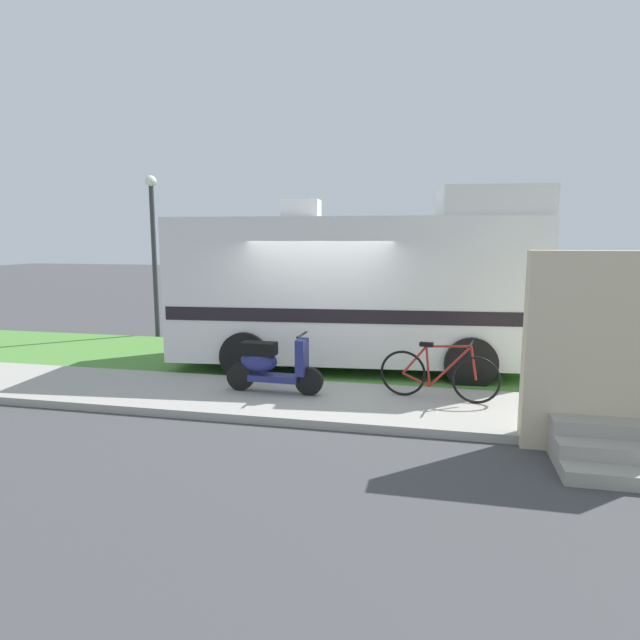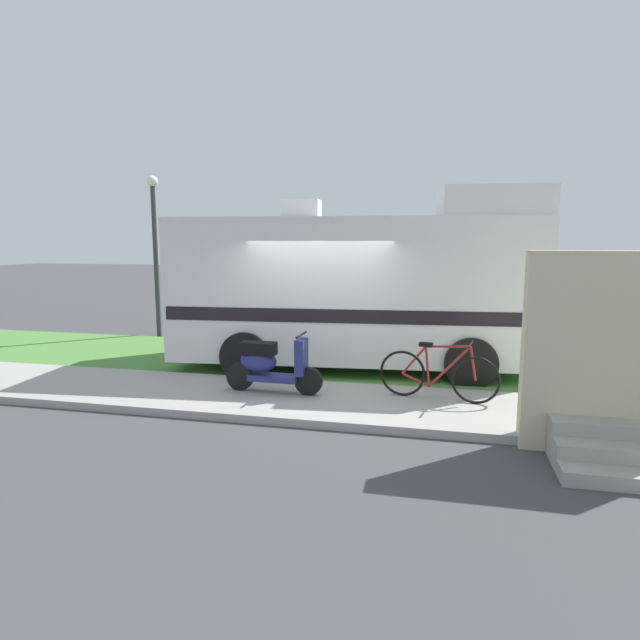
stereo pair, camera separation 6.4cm
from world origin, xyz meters
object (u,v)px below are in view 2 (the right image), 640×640
Objects in this scene: pickup_truck_near at (375,294)px; bottle_green at (596,406)px; motorhome_rv at (359,287)px; street_lamp_post at (155,240)px; bicycle at (438,374)px; scooter at (270,364)px.

bottle_green is (3.98, -7.37, -0.73)m from pickup_truck_near.
pickup_truck_near is (-0.29, 5.07, -0.67)m from motorhome_rv.
street_lamp_post is (-5.34, -2.73, 1.55)m from pickup_truck_near.
bottle_green is (3.69, -2.30, -1.39)m from motorhome_rv.
pickup_truck_near reaches higher than bottle_green.
street_lamp_post reaches higher than bottle_green.
street_lamp_post is (-9.33, 4.64, 2.27)m from bottle_green.
motorhome_rv is 5.12m from pickup_truck_near.
bottle_green is at bearing -31.96° from motorhome_rv.
bicycle is 2.18m from bottle_green.
street_lamp_post is at bearing 134.56° from scooter.
scooter is (-1.06, -2.31, -1.05)m from motorhome_rv.
bottle_green is at bearing 0.04° from scooter.
street_lamp_post is (-5.64, 2.33, 0.88)m from motorhome_rv.
street_lamp_post reaches higher than pickup_truck_near.
scooter is at bearing -45.44° from street_lamp_post.
pickup_truck_near is 1.31× the size of street_lamp_post.
motorhome_rv is at bearing -86.69° from pickup_truck_near.
scooter is 7.42m from pickup_truck_near.
motorhome_rv is at bearing 125.73° from bicycle.
bicycle reaches higher than bottle_green.
bicycle is at bearing 175.41° from bottle_green.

